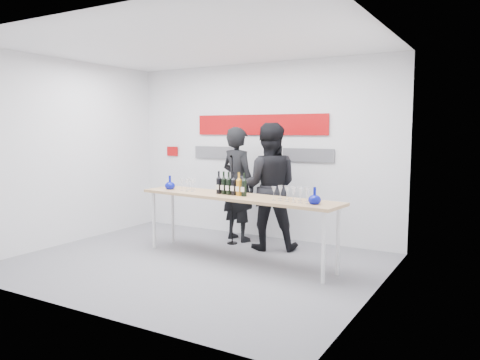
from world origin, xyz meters
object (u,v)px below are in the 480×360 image
object	(u,v)px
presenter_right	(268,186)
presenter_left	(238,184)
tasting_table	(236,200)
mic_stand	(232,217)

from	to	relation	value
presenter_right	presenter_left	bearing A→B (deg)	-45.18
tasting_table	mic_stand	xyz separation A→B (m)	(-0.56, 0.80, -0.42)
presenter_right	tasting_table	bearing A→B (deg)	59.01
tasting_table	presenter_right	bearing A→B (deg)	89.63
tasting_table	mic_stand	bearing A→B (deg)	130.67
tasting_table	presenter_right	distance (m)	0.84
presenter_left	presenter_right	bearing A→B (deg)	177.15
presenter_right	mic_stand	size ratio (longest dim) A/B	1.35
presenter_right	mic_stand	world-z (taller)	presenter_right
tasting_table	presenter_right	xyz separation A→B (m)	(0.09, 0.82, 0.12)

